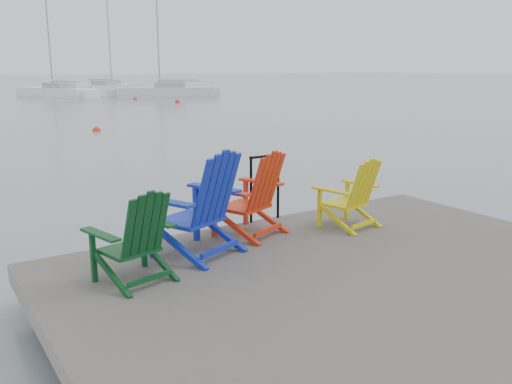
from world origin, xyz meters
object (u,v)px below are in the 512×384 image
buoy_c (177,103)px  chair_blue (200,203)px  handrail (265,181)px  sailboat_far (165,92)px  chair_green (136,236)px  chair_yellow (352,193)px  chair_red (252,193)px  buoy_d (135,99)px  buoy_a (97,131)px  sailboat_near (57,93)px  sailboat_mid (109,89)px

buoy_c → chair_blue: bearing=-114.3°
handrail → sailboat_far: 42.57m
chair_green → chair_blue: (0.88, 0.36, 0.13)m
chair_yellow → chair_red: bearing=151.0°
chair_yellow → buoy_d: size_ratio=2.51×
chair_green → sailboat_far: sailboat_far is taller
chair_red → buoy_a: chair_red is taller
sailboat_near → buoy_a: bearing=-122.8°
sailboat_mid → sailboat_near: bearing=-85.2°
sailboat_near → buoy_a: 28.33m
handrail → buoy_d: size_ratio=2.48×
buoy_c → chair_red: bearing=-113.2°
chair_red → sailboat_far: 43.20m
chair_green → chair_red: chair_red is taller
sailboat_far → chair_yellow: bearing=175.0°
chair_blue → buoy_c: chair_blue is taller
chair_yellow → buoy_c: 34.34m
buoy_d → sailboat_mid: bearing=80.1°
sailboat_near → buoy_d: size_ratio=32.37×
chair_yellow → buoy_a: 17.22m
chair_blue → buoy_a: chair_blue is taller
chair_blue → chair_red: (0.87, 0.31, -0.06)m
chair_red → buoy_c: (13.54, 31.62, -1.03)m
chair_yellow → buoy_a: chair_yellow is taller
sailboat_far → buoy_a: size_ratio=33.48×
chair_blue → chair_yellow: bearing=-25.7°
buoy_c → chair_green: bearing=-115.3°
chair_blue → chair_yellow: chair_blue is taller
chair_yellow → buoy_a: (1.79, 17.10, -0.96)m
handrail → chair_green: size_ratio=0.98×
handrail → buoy_d: (11.85, 36.63, -1.04)m
chair_red → sailboat_mid: 53.23m
handrail → buoy_c: 33.78m
chair_blue → handrail: bearing=7.3°
buoy_a → buoy_d: size_ratio=0.96×
sailboat_far → chair_red: bearing=173.3°
handrail → chair_green: chair_green is taller
handrail → chair_green: bearing=-152.9°
sailboat_mid → buoy_d: 14.24m
buoy_a → buoy_d: bearing=65.5°
chair_red → buoy_c: bearing=45.0°
chair_red → buoy_d: size_ratio=2.89×
sailboat_near → chair_blue: bearing=-123.9°
sailboat_far → buoy_d: bearing=142.1°
handrail → sailboat_near: sailboat_near is taller
handrail → chair_blue: (-1.37, -0.79, 0.05)m
chair_green → sailboat_far: (18.00, 40.69, -0.61)m
chair_red → sailboat_mid: sailboat_mid is taller
buoy_a → buoy_c: (10.49, 14.95, 0.00)m
sailboat_near → sailboat_mid: size_ratio=0.90×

